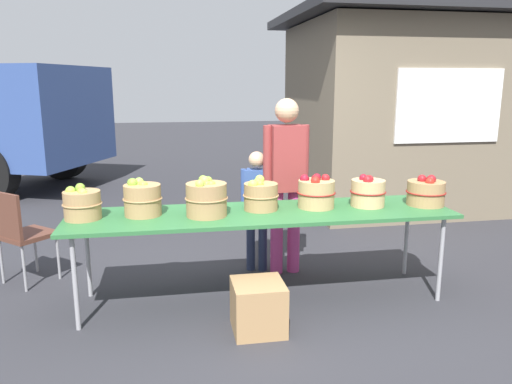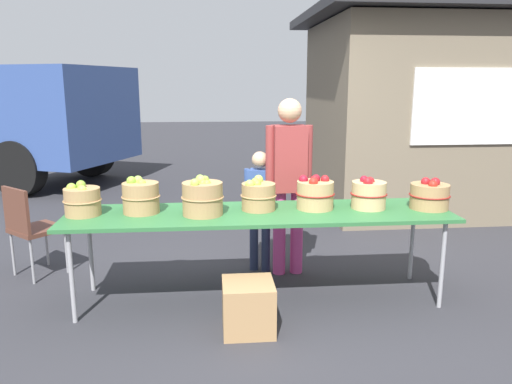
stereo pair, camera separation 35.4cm
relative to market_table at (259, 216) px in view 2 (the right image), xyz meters
name	(u,v)px [view 2 (the right image)]	position (x,y,z in m)	size (l,w,h in m)	color
ground_plane	(259,298)	(0.00, 0.00, -0.72)	(40.00, 40.00, 0.00)	#2D2D33
market_table	(259,216)	(0.00, 0.00, 0.00)	(3.10, 0.76, 0.75)	#2D6B38
apple_basket_green_0	(82,200)	(-1.40, 0.03, 0.15)	(0.30, 0.30, 0.27)	#A87F51
apple_basket_green_1	(141,196)	(-0.95, 0.07, 0.17)	(0.31, 0.31, 0.30)	#A87F51
apple_basket_green_2	(202,197)	(-0.45, -0.04, 0.17)	(0.34, 0.34, 0.32)	#A87F51
apple_basket_green_3	(258,195)	(0.00, 0.07, 0.16)	(0.30, 0.30, 0.27)	#A87F51
apple_basket_red_0	(315,194)	(0.47, 0.07, 0.16)	(0.32, 0.32, 0.28)	tan
apple_basket_red_1	(369,194)	(0.91, 0.04, 0.16)	(0.30, 0.30, 0.28)	tan
apple_basket_red_2	(430,195)	(1.42, -0.01, 0.15)	(0.33, 0.33, 0.26)	#A87F51
vendor_adult	(289,173)	(0.33, 0.55, 0.25)	(0.43, 0.23, 1.64)	#CC3F8C
child_customer	(260,202)	(0.07, 0.65, -0.04)	(0.29, 0.22, 1.16)	#262D4C
food_kiosk	(426,111)	(2.70, 3.05, 0.67)	(3.53, 2.93, 2.74)	#726651
folding_chair	(29,224)	(-2.05, 0.68, -0.21)	(0.57, 0.57, 0.86)	brown
produce_crate	(248,307)	(-0.13, -0.54, -0.53)	(0.37, 0.37, 0.37)	#A87F51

